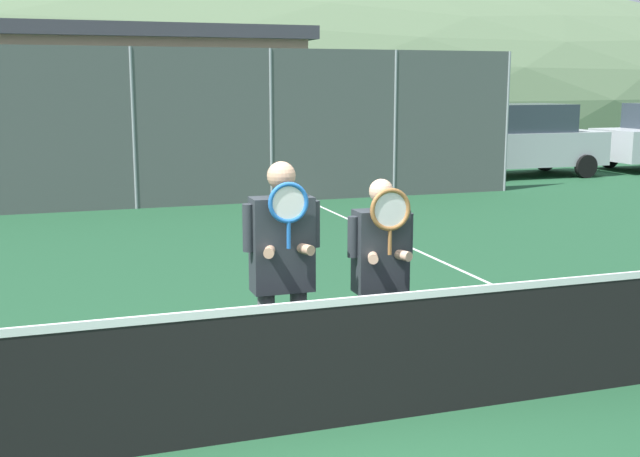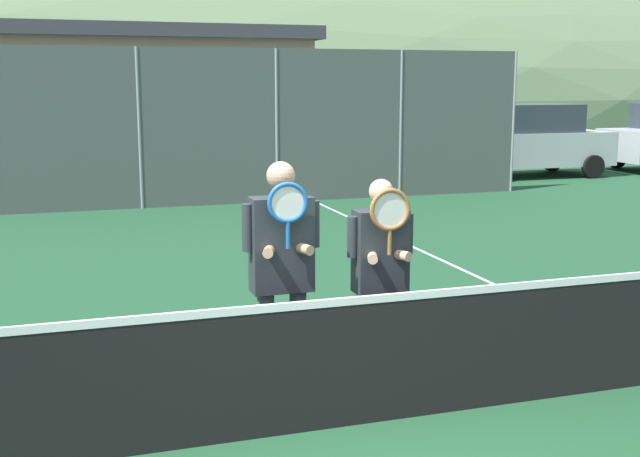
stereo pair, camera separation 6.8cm
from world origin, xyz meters
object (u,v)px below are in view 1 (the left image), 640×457
at_px(car_left_of_center, 135,152).
at_px(car_center, 341,145).
at_px(player_leftmost, 282,264).
at_px(car_right_of_center, 521,140).
at_px(player_center_left, 381,269).

bearing_deg(car_left_of_center, car_center, -2.20).
bearing_deg(car_left_of_center, player_leftmost, -91.03).
distance_m(car_left_of_center, car_center, 4.96).
distance_m(player_leftmost, car_right_of_center, 16.24).
bearing_deg(player_center_left, player_leftmost, -178.78).
distance_m(player_leftmost, car_center, 13.94).
bearing_deg(car_right_of_center, player_leftmost, -128.61).
bearing_deg(player_leftmost, car_left_of_center, 88.97).
height_order(car_left_of_center, car_right_of_center, car_right_of_center).
distance_m(player_leftmost, player_center_left, 0.81).
relative_size(car_left_of_center, car_right_of_center, 1.01).
relative_size(car_left_of_center, car_center, 1.01).
distance_m(car_left_of_center, car_right_of_center, 9.91).
distance_m(car_center, car_right_of_center, 4.95).
xyz_separation_m(player_leftmost, player_center_left, (0.80, 0.02, -0.11)).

